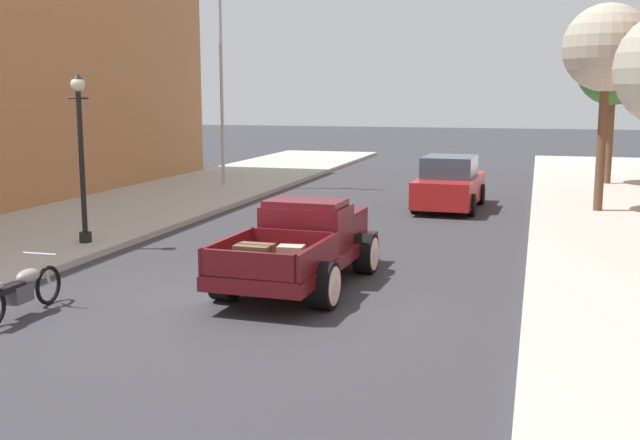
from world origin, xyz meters
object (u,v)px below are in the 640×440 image
(street_tree_second, at_px, (607,49))
(flagpole, at_px, (226,32))
(car_background_red, at_px, (450,184))
(street_tree_third, at_px, (614,70))
(hotrod_truck_maroon, at_px, (305,243))
(street_lamp_near, at_px, (81,145))
(motorcycle_parked, at_px, (21,289))

(street_tree_second, bearing_deg, flagpole, 166.72)
(car_background_red, bearing_deg, street_tree_third, 54.54)
(hotrod_truck_maroon, bearing_deg, street_tree_third, 68.94)
(car_background_red, xyz_separation_m, street_lamp_near, (-7.38, -8.58, 1.62))
(street_lamp_near, bearing_deg, flagpole, 96.14)
(hotrod_truck_maroon, height_order, motorcycle_parked, hotrod_truck_maroon)
(car_background_red, height_order, street_lamp_near, street_lamp_near)
(street_lamp_near, bearing_deg, hotrod_truck_maroon, -16.03)
(hotrod_truck_maroon, bearing_deg, street_lamp_near, 163.97)
(motorcycle_parked, bearing_deg, street_tree_third, 63.40)
(motorcycle_parked, relative_size, car_background_red, 0.49)
(motorcycle_parked, bearing_deg, hotrod_truck_maroon, 42.24)
(hotrod_truck_maroon, relative_size, car_background_red, 1.15)
(flagpole, height_order, street_tree_third, flagpole)
(street_tree_second, bearing_deg, car_background_red, 178.29)
(street_tree_second, bearing_deg, street_tree_third, 83.58)
(motorcycle_parked, bearing_deg, flagpole, 101.35)
(street_tree_second, bearing_deg, street_lamp_near, -144.23)
(hotrod_truck_maroon, distance_m, street_tree_second, 12.40)
(car_background_red, relative_size, street_tree_third, 0.77)
(car_background_red, relative_size, flagpole, 0.48)
(street_tree_third, bearing_deg, street_lamp_near, -128.37)
(street_tree_second, bearing_deg, hotrod_truck_maroon, -120.32)
(flagpole, distance_m, street_tree_third, 14.54)
(car_background_red, relative_size, street_tree_second, 0.73)
(motorcycle_parked, distance_m, street_tree_second, 17.16)
(hotrod_truck_maroon, xyz_separation_m, car_background_red, (1.56, 10.25, 0.01))
(street_tree_third, bearing_deg, flagpole, -162.47)
(street_lamp_near, relative_size, street_tree_second, 0.65)
(motorcycle_parked, relative_size, street_tree_third, 0.37)
(car_background_red, bearing_deg, motorcycle_parked, -111.19)
(street_lamp_near, height_order, street_tree_third, street_tree_third)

